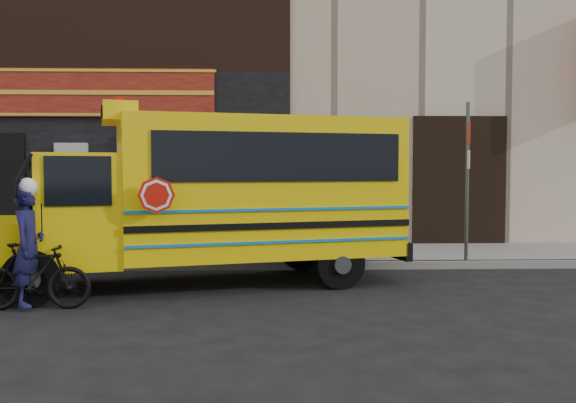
{
  "coord_description": "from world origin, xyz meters",
  "views": [
    {
      "loc": [
        -0.58,
        -9.52,
        1.93
      ],
      "look_at": [
        -0.18,
        1.85,
        1.34
      ],
      "focal_mm": 40.0,
      "sensor_mm": 36.0,
      "label": 1
    }
  ],
  "objects_px": {
    "sign_pole": "(467,177)",
    "cyclist": "(29,250)",
    "bicycle": "(33,276)",
    "school_bus": "(218,194)"
  },
  "relations": [
    {
      "from": "sign_pole",
      "to": "cyclist",
      "type": "relative_size",
      "value": 1.94
    },
    {
      "from": "sign_pole",
      "to": "cyclist",
      "type": "distance_m",
      "value": 7.88
    },
    {
      "from": "sign_pole",
      "to": "bicycle",
      "type": "bearing_deg",
      "value": -154.37
    },
    {
      "from": "sign_pole",
      "to": "cyclist",
      "type": "bearing_deg",
      "value": -155.01
    },
    {
      "from": "school_bus",
      "to": "bicycle",
      "type": "xyz_separation_m",
      "value": [
        -2.38,
        -1.88,
        -1.05
      ]
    },
    {
      "from": "sign_pole",
      "to": "bicycle",
      "type": "height_order",
      "value": "sign_pole"
    },
    {
      "from": "bicycle",
      "to": "school_bus",
      "type": "bearing_deg",
      "value": -56.04
    },
    {
      "from": "bicycle",
      "to": "cyclist",
      "type": "xyz_separation_m",
      "value": [
        -0.08,
        0.06,
        0.36
      ]
    },
    {
      "from": "bicycle",
      "to": "cyclist",
      "type": "bearing_deg",
      "value": 47.25
    },
    {
      "from": "school_bus",
      "to": "cyclist",
      "type": "xyz_separation_m",
      "value": [
        -2.45,
        -1.82,
        -0.69
      ]
    }
  ]
}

